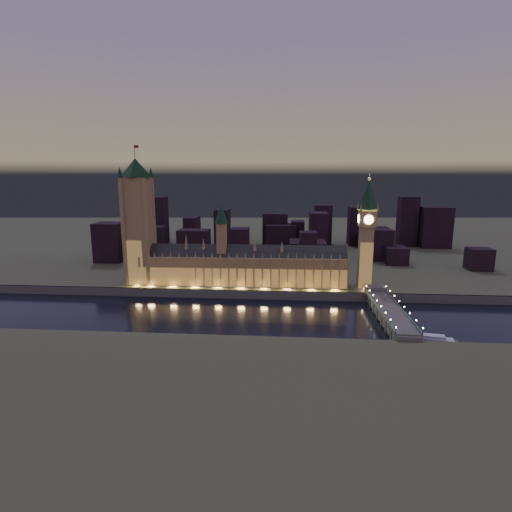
# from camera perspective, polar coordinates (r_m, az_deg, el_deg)

# --- Properties ---
(ground_plane) EXTENTS (2000.00, 2000.00, 0.00)m
(ground_plane) POSITION_cam_1_polar(r_m,az_deg,el_deg) (335.66, -1.59, -8.24)
(ground_plane) COLOR black
(ground_plane) RESTS_ON ground
(north_bank) EXTENTS (2000.00, 960.00, 8.00)m
(north_bank) POSITION_cam_1_polar(r_m,az_deg,el_deg) (841.93, 2.09, 4.05)
(north_bank) COLOR #44452E
(north_bank) RESTS_ON ground
(embankment_wall) EXTENTS (2000.00, 2.50, 8.00)m
(embankment_wall) POSITION_cam_1_polar(r_m,az_deg,el_deg) (373.11, -0.93, -5.54)
(embankment_wall) COLOR #545246
(embankment_wall) RESTS_ON ground
(palace_of_westminster) EXTENTS (202.00, 22.96, 78.00)m
(palace_of_westminster) POSITION_cam_1_polar(r_m,az_deg,el_deg) (388.22, -2.08, -1.45)
(palace_of_westminster) COLOR #9A7B4A
(palace_of_westminster) RESTS_ON north_bank
(victoria_tower) EXTENTS (31.68, 31.68, 132.91)m
(victoria_tower) POSITION_cam_1_polar(r_m,az_deg,el_deg) (404.34, -16.47, 5.48)
(victoria_tower) COLOR #9A7B4A
(victoria_tower) RESTS_ON north_bank
(elizabeth_tower) EXTENTS (18.00, 18.00, 106.74)m
(elizabeth_tower) POSITION_cam_1_polar(r_m,az_deg,el_deg) (386.14, 15.55, 4.26)
(elizabeth_tower) COLOR #9A7B4A
(elizabeth_tower) RESTS_ON north_bank
(westminster_bridge) EXTENTS (18.30, 113.00, 15.90)m
(westminster_bridge) POSITION_cam_1_polar(r_m,az_deg,el_deg) (338.76, 18.27, -7.58)
(westminster_bridge) COLOR #545246
(westminster_bridge) RESTS_ON ground
(river_boat) EXTENTS (39.97, 15.75, 4.50)m
(river_boat) POSITION_cam_1_polar(r_m,az_deg,el_deg) (308.18, 23.46, -10.78)
(river_boat) COLOR #545246
(river_boat) RESTS_ON ground
(city_backdrop) EXTENTS (472.60, 215.63, 73.75)m
(city_backdrop) POSITION_cam_1_polar(r_m,az_deg,el_deg) (566.51, 4.73, 3.10)
(city_backdrop) COLOR black
(city_backdrop) RESTS_ON north_bank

